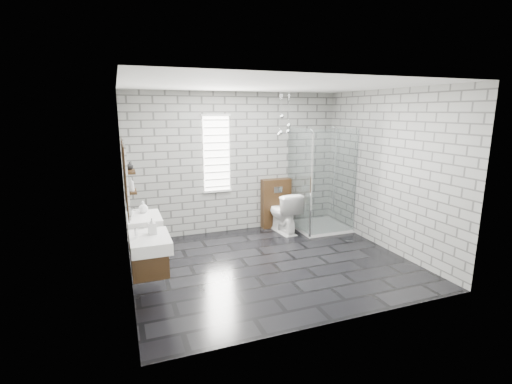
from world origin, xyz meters
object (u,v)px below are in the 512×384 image
vanity_right (141,222)px  toilet (283,212)px  shower_enclosure (319,206)px  cistern_panel (276,203)px  vanity_left (147,244)px

vanity_right → toilet: 2.88m
vanity_right → shower_enclosure: (3.41, 0.77, -0.25)m
vanity_right → shower_enclosure: size_ratio=0.77×
cistern_panel → shower_enclosure: size_ratio=0.49×
shower_enclosure → vanity_left: bearing=-153.1°
vanity_left → cistern_panel: (2.71, 2.25, -0.26)m
vanity_left → vanity_right: (0.00, 0.96, 0.00)m
vanity_left → toilet: size_ratio=1.94×
vanity_left → cistern_panel: bearing=39.7°
vanity_left → shower_enclosure: size_ratio=0.77×
cistern_panel → shower_enclosure: (0.70, -0.52, 0.00)m
toilet → shower_enclosure: bearing=163.7°
vanity_right → toilet: size_ratio=1.94×
shower_enclosure → toilet: size_ratio=2.51×
vanity_left → vanity_right: same height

